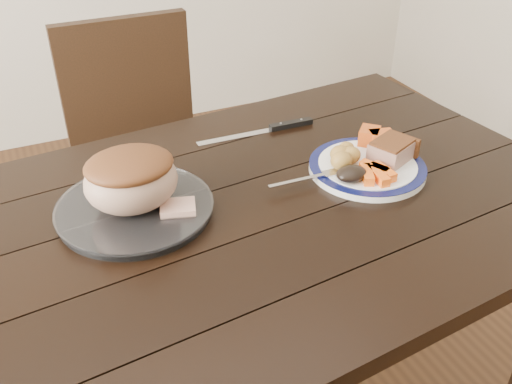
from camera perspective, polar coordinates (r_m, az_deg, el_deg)
name	(u,v)px	position (r m, az deg, el deg)	size (l,w,h in m)	color
dining_table	(218,252)	(1.22, -3.82, -6.01)	(1.68, 1.05, 0.75)	black
chair_far	(143,152)	(1.90, -11.24, 3.97)	(0.42, 0.43, 0.93)	black
dinner_plate	(367,168)	(1.34, 11.04, 2.37)	(0.27, 0.27, 0.02)	white
plate_rim	(367,165)	(1.33, 11.08, 2.68)	(0.27, 0.27, 0.02)	#0C103C
serving_platter	(135,210)	(1.20, -11.98, -1.77)	(0.31, 0.31, 0.02)	white
pork_slice	(391,151)	(1.35, 13.39, 4.01)	(0.10, 0.08, 0.04)	#A97967
roasted_potatoes	(344,155)	(1.31, 8.81, 3.63)	(0.09, 0.09, 0.04)	gold
carrot_batons	(376,173)	(1.28, 11.90, 1.90)	(0.08, 0.10, 0.02)	orange
pumpkin_wedges	(375,138)	(1.41, 11.85, 5.33)	(0.08, 0.09, 0.04)	#EB581A
dark_mushroom	(351,174)	(1.25, 9.51, 1.83)	(0.07, 0.05, 0.03)	black
fork	(311,178)	(1.26, 5.56, 1.41)	(0.18, 0.03, 0.00)	silver
roast_joint	(131,181)	(1.16, -12.37, 1.05)	(0.19, 0.16, 0.12)	tan
cut_slice	(178,208)	(1.16, -7.81, -1.62)	(0.07, 0.06, 0.02)	tan
carving_knife	(277,127)	(1.50, 2.16, 6.49)	(0.32, 0.03, 0.01)	silver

